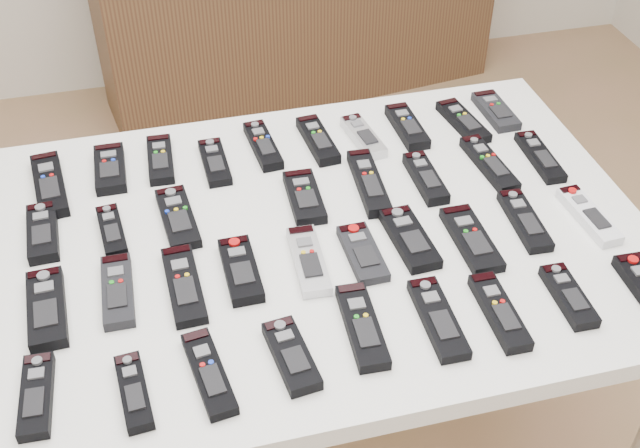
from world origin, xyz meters
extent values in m
cube|color=white|center=(0.02, -0.04, 0.76)|extent=(1.25, 0.88, 0.04)
cylinder|color=beige|center=(-0.55, 0.34, 0.37)|extent=(0.04, 0.04, 0.74)
cylinder|color=beige|center=(0.58, 0.34, 0.37)|extent=(0.04, 0.04, 0.74)
cube|color=#43291B|center=(0.39, 1.78, 0.40)|extent=(1.62, 0.60, 0.79)
cube|color=black|center=(-0.48, 0.23, 0.79)|extent=(0.08, 0.21, 0.02)
cube|color=black|center=(-0.36, 0.25, 0.79)|extent=(0.06, 0.15, 0.02)
cube|color=black|center=(-0.25, 0.26, 0.79)|extent=(0.06, 0.16, 0.02)
cube|color=black|center=(-0.14, 0.23, 0.79)|extent=(0.05, 0.16, 0.02)
cube|color=black|center=(-0.03, 0.26, 0.79)|extent=(0.06, 0.17, 0.02)
cube|color=black|center=(0.08, 0.25, 0.79)|extent=(0.06, 0.17, 0.02)
cube|color=#B7B7BC|center=(0.18, 0.24, 0.79)|extent=(0.07, 0.16, 0.02)
cube|color=black|center=(0.29, 0.25, 0.79)|extent=(0.05, 0.16, 0.02)
cube|color=black|center=(0.42, 0.24, 0.79)|extent=(0.07, 0.17, 0.02)
cube|color=black|center=(0.51, 0.27, 0.79)|extent=(0.06, 0.15, 0.02)
cube|color=black|center=(-0.49, 0.08, 0.79)|extent=(0.06, 0.16, 0.02)
cube|color=black|center=(-0.37, 0.05, 0.79)|extent=(0.05, 0.14, 0.02)
cube|color=black|center=(-0.24, 0.06, 0.79)|extent=(0.07, 0.18, 0.02)
cube|color=black|center=(0.01, 0.06, 0.79)|extent=(0.07, 0.16, 0.02)
cube|color=black|center=(0.15, 0.08, 0.79)|extent=(0.06, 0.21, 0.02)
cube|color=black|center=(0.27, 0.06, 0.79)|extent=(0.05, 0.16, 0.02)
cube|color=black|center=(0.41, 0.08, 0.79)|extent=(0.06, 0.19, 0.02)
cube|color=black|center=(0.53, 0.08, 0.79)|extent=(0.05, 0.17, 0.02)
cube|color=black|center=(-0.48, -0.13, 0.79)|extent=(0.07, 0.18, 0.02)
cube|color=black|center=(-0.37, -0.11, 0.79)|extent=(0.06, 0.17, 0.02)
cube|color=black|center=(-0.25, -0.13, 0.79)|extent=(0.06, 0.19, 0.02)
cube|color=black|center=(-0.15, -0.12, 0.79)|extent=(0.06, 0.16, 0.02)
cube|color=#B7B7BC|center=(-0.03, -0.12, 0.79)|extent=(0.06, 0.18, 0.02)
cube|color=black|center=(0.08, -0.12, 0.79)|extent=(0.06, 0.15, 0.02)
cube|color=black|center=(0.17, -0.11, 0.79)|extent=(0.07, 0.17, 0.02)
cube|color=black|center=(0.28, -0.14, 0.79)|extent=(0.06, 0.18, 0.02)
cube|color=black|center=(0.40, -0.11, 0.79)|extent=(0.06, 0.17, 0.02)
cube|color=silver|center=(0.53, -0.13, 0.79)|extent=(0.05, 0.17, 0.02)
cube|color=black|center=(-0.50, -0.31, 0.79)|extent=(0.05, 0.16, 0.02)
cube|color=black|center=(-0.35, -0.34, 0.79)|extent=(0.05, 0.15, 0.02)
cube|color=black|center=(-0.24, -0.33, 0.79)|extent=(0.07, 0.18, 0.02)
cube|color=black|center=(-0.10, -0.33, 0.79)|extent=(0.07, 0.15, 0.02)
cube|color=black|center=(0.02, -0.30, 0.79)|extent=(0.06, 0.19, 0.02)
cube|color=black|center=(0.15, -0.31, 0.79)|extent=(0.06, 0.18, 0.02)
cube|color=black|center=(0.26, -0.32, 0.79)|extent=(0.05, 0.17, 0.02)
cube|color=black|center=(0.39, -0.32, 0.79)|extent=(0.05, 0.15, 0.02)
camera|label=1|loc=(-0.27, -1.16, 1.78)|focal=45.00mm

